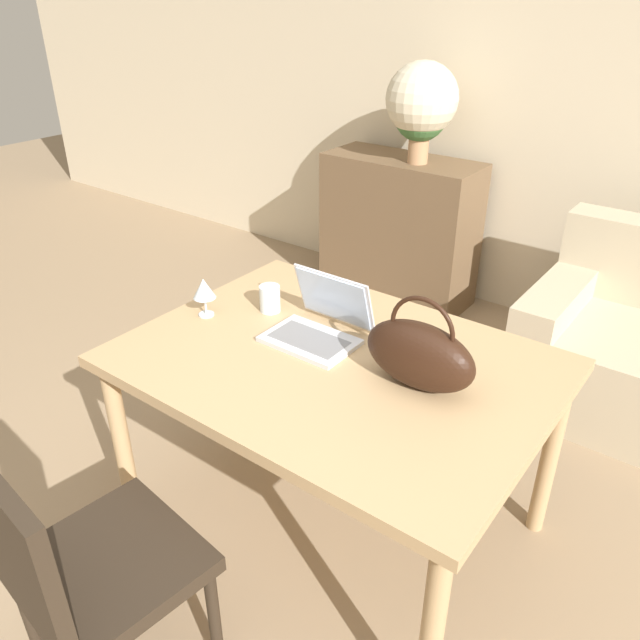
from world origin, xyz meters
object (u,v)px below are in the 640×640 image
object	(u,v)px
chair	(80,566)
handbag	(420,354)
laptop	(321,320)
drinking_glass	(270,298)
wine_glass	(204,289)
flower_vase	(422,105)

from	to	relation	value
chair	handbag	xyz separation A→B (m)	(0.45, 0.92, 0.35)
chair	laptop	xyz separation A→B (m)	(0.03, 0.99, 0.30)
drinking_glass	wine_glass	size ratio (longest dim) A/B	0.68
drinking_glass	wine_glass	world-z (taller)	wine_glass
laptop	drinking_glass	world-z (taller)	laptop
drinking_glass	wine_glass	xyz separation A→B (m)	(-0.16, -0.17, 0.05)
drinking_glass	handbag	world-z (taller)	handbag
laptop	wine_glass	world-z (taller)	laptop
chair	drinking_glass	xyz separation A→B (m)	(-0.23, 1.02, 0.29)
chair	wine_glass	size ratio (longest dim) A/B	6.00
chair	handbag	size ratio (longest dim) A/B	2.48
laptop	handbag	distance (m)	0.42
handbag	laptop	bearing A→B (deg)	170.64
drinking_glass	flower_vase	bearing A→B (deg)	100.96
laptop	flower_vase	size ratio (longest dim) A/B	0.56
wine_glass	chair	bearing A→B (deg)	-65.27
wine_glass	handbag	bearing A→B (deg)	4.72
handbag	flower_vase	world-z (taller)	flower_vase
laptop	handbag	size ratio (longest dim) A/B	0.87
drinking_glass	handbag	bearing A→B (deg)	-8.36
laptop	wine_glass	distance (m)	0.45
flower_vase	laptop	bearing A→B (deg)	-71.03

